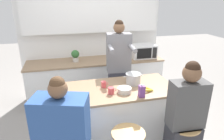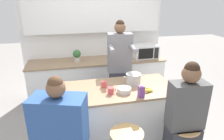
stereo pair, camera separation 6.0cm
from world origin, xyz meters
TOP-DOWN VIEW (x-y plane):
  - wall_back at (0.00, 1.81)m, footprint 3.03×0.22m
  - back_counter at (0.00, 1.48)m, footprint 2.82×0.68m
  - kitchen_island at (0.00, 0.00)m, footprint 1.77×0.81m
  - person_cooking at (0.28, 0.72)m, footprint 0.48×0.63m
  - person_seated_near at (0.70, -0.72)m, footprint 0.43×0.29m
  - cooking_pot at (0.32, 0.09)m, footprint 0.31×0.23m
  - fruit_bowl at (0.12, -0.15)m, footprint 0.19×0.19m
  - coffee_cup_near at (-0.12, 0.07)m, footprint 0.10×0.07m
  - coffee_cup_far at (-0.07, -0.15)m, footprint 0.11×0.08m
  - banana_bunch at (0.43, -0.20)m, footprint 0.18×0.13m
  - juice_carton at (0.29, -0.32)m, footprint 0.07×0.07m
  - microwave at (1.03, 1.44)m, footprint 0.52×0.38m
  - potted_plant at (-0.41, 1.48)m, footprint 0.16×0.16m

SIDE VIEW (x-z plane):
  - back_counter at x=0.00m, z-range 0.00..0.91m
  - kitchen_island at x=0.00m, z-range 0.01..0.94m
  - person_seated_near at x=0.70m, z-range -0.06..1.46m
  - person_cooking at x=0.28m, z-range 0.00..1.80m
  - banana_bunch at x=0.43m, z-range 0.94..0.99m
  - fruit_bowl at x=0.12m, z-range 0.94..1.01m
  - coffee_cup_far at x=-0.07m, z-range 0.94..1.03m
  - coffee_cup_near at x=-0.12m, z-range 0.94..1.03m
  - juice_carton at x=0.29m, z-range 0.93..1.10m
  - cooking_pot at x=0.32m, z-range 0.94..1.10m
  - potted_plant at x=-0.41m, z-range 0.92..1.16m
  - microwave at x=1.03m, z-range 0.91..1.19m
  - wall_back at x=0.00m, z-range 0.19..2.89m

